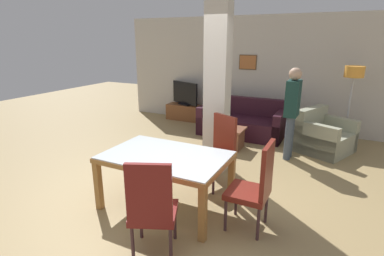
{
  "coord_description": "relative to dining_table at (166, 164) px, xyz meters",
  "views": [
    {
      "loc": [
        1.91,
        -3.06,
        2.16
      ],
      "look_at": [
        0.0,
        0.76,
        0.88
      ],
      "focal_mm": 28.0,
      "sensor_mm": 36.0,
      "label": 1
    }
  ],
  "objects": [
    {
      "name": "bottle",
      "position": [
        -0.14,
        2.44,
        -0.06
      ],
      "size": [
        0.06,
        0.06,
        0.28
      ],
      "color": "#194C23",
      "rests_on": "coffee_table"
    },
    {
      "name": "armchair",
      "position": [
        1.73,
        3.12,
        -0.3
      ],
      "size": [
        1.16,
        1.21,
        0.84
      ],
      "rotation": [
        0.0,
        0.0,
        4.3
      ],
      "color": "#A2A589",
      "rests_on": "ground_plane"
    },
    {
      "name": "tv_stand",
      "position": [
        -1.85,
        4.04,
        -0.38
      ],
      "size": [
        1.0,
        0.4,
        0.42
      ],
      "color": "brown",
      "rests_on": "ground_plane"
    },
    {
      "name": "coffee_table",
      "position": [
        -0.02,
        2.47,
        -0.37
      ],
      "size": [
        0.65,
        0.51,
        0.43
      ],
      "color": "brown",
      "rests_on": "ground_plane"
    },
    {
      "name": "dining_chair_head_right",
      "position": [
        1.19,
        0.0,
        -0.02
      ],
      "size": [
        0.46,
        0.46,
        1.08
      ],
      "rotation": [
        0.0,
        0.0,
        1.57
      ],
      "color": "maroon",
      "rests_on": "ground_plane"
    },
    {
      "name": "tv_screen",
      "position": [
        -1.85,
        4.04,
        0.14
      ],
      "size": [
        0.89,
        0.39,
        0.62
      ],
      "rotation": [
        0.0,
        0.0,
        2.77
      ],
      "color": "black",
      "rests_on": "tv_stand"
    },
    {
      "name": "sofa",
      "position": [
        -0.04,
        3.44,
        -0.3
      ],
      "size": [
        1.9,
        0.91,
        0.83
      ],
      "rotation": [
        0.0,
        0.0,
        3.14
      ],
      "color": "#321320",
      "rests_on": "ground_plane"
    },
    {
      "name": "dining_chair_far_right",
      "position": [
        0.39,
        0.87,
        -0.02
      ],
      "size": [
        0.61,
        0.61,
        1.08
      ],
      "rotation": [
        0.0,
        0.0,
        2.72
      ],
      "color": "maroon",
      "rests_on": "ground_plane"
    },
    {
      "name": "back_wall",
      "position": [
        -0.0,
        4.32,
        0.76
      ],
      "size": [
        7.2,
        0.09,
        2.7
      ],
      "color": "beige",
      "rests_on": "ground_plane"
    },
    {
      "name": "dining_table",
      "position": [
        0.0,
        0.0,
        0.0
      ],
      "size": [
        1.59,
        1.04,
        0.73
      ],
      "color": "#A57038",
      "rests_on": "ground_plane"
    },
    {
      "name": "standing_person",
      "position": [
        1.17,
        2.45,
        0.38
      ],
      "size": [
        0.23,
        0.38,
        1.68
      ],
      "rotation": [
        0.0,
        0.0,
        1.55
      ],
      "color": "#424F5E",
      "rests_on": "ground_plane"
    },
    {
      "name": "divider_pillar",
      "position": [
        0.14,
        1.39,
        0.76
      ],
      "size": [
        0.37,
        0.29,
        2.7
      ],
      "color": "beige",
      "rests_on": "ground_plane"
    },
    {
      "name": "ground_plane",
      "position": [
        0.0,
        0.0,
        -0.59
      ],
      "size": [
        18.0,
        18.0,
        0.0
      ],
      "primitive_type": "plane",
      "color": "#9D8354"
    },
    {
      "name": "floor_lamp",
      "position": [
        2.11,
        3.65,
        0.81
      ],
      "size": [
        0.36,
        0.36,
        1.65
      ],
      "color": "#B7B7BC",
      "rests_on": "ground_plane"
    },
    {
      "name": "dining_chair_near_right",
      "position": [
        0.39,
        -0.91,
        -0.02
      ],
      "size": [
        0.6,
        0.6,
        1.08
      ],
      "rotation": [
        0.0,
        0.0,
        0.41
      ],
      "color": "maroon",
      "rests_on": "ground_plane"
    }
  ]
}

